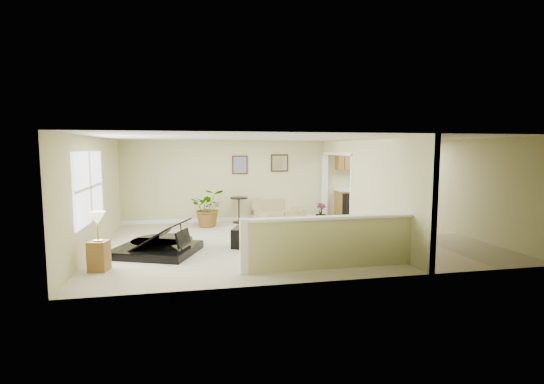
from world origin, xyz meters
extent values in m
plane|color=beige|center=(0.00, 0.00, 0.00)|extent=(9.00, 9.00, 0.00)
cube|color=#BFBC82|center=(0.00, 3.00, 1.25)|extent=(9.00, 0.04, 2.50)
cube|color=#BFBC82|center=(0.00, -3.00, 1.25)|extent=(9.00, 0.04, 2.50)
cube|color=#BFBC82|center=(-4.50, 0.00, 1.25)|extent=(0.04, 6.00, 2.50)
cube|color=#BFBC82|center=(4.50, 0.00, 1.25)|extent=(0.04, 6.00, 2.50)
cube|color=silver|center=(0.00, 0.00, 2.50)|extent=(9.00, 6.00, 0.04)
cube|color=tan|center=(3.15, 0.00, 0.00)|extent=(2.70, 6.00, 0.01)
cube|color=#BFBC82|center=(1.80, -1.20, 1.25)|extent=(0.12, 3.60, 2.50)
cube|color=#BFBC82|center=(1.80, 1.77, 2.30)|extent=(0.12, 2.35, 0.40)
cube|color=#BFBC82|center=(0.15, -2.30, 0.47)|extent=(3.30, 0.12, 0.95)
cube|color=white|center=(0.15, -2.30, 0.96)|extent=(3.40, 0.22, 0.05)
cube|color=white|center=(-1.50, -2.30, 0.50)|extent=(0.14, 0.14, 1.00)
cube|color=white|center=(-4.49, -0.50, 1.45)|extent=(0.05, 2.15, 1.45)
cube|color=#351F13|center=(-0.95, 2.98, 1.75)|extent=(0.48, 0.03, 0.58)
cube|color=#8B586D|center=(-0.95, 2.96, 1.75)|extent=(0.40, 0.01, 0.50)
cube|color=#351F13|center=(0.30, 2.98, 1.80)|extent=(0.55, 0.03, 0.55)
cube|color=white|center=(0.30, 2.96, 1.80)|extent=(0.46, 0.01, 0.46)
cube|color=olive|center=(3.30, 2.70, 0.45)|extent=(2.30, 0.60, 0.90)
cube|color=silver|center=(3.30, 2.70, 0.92)|extent=(2.36, 0.65, 0.04)
cube|color=black|center=(2.50, 2.69, 0.43)|extent=(0.60, 0.60, 0.84)
cube|color=olive|center=(3.30, 2.82, 1.95)|extent=(2.30, 0.35, 0.75)
cube|color=black|center=(-3.17, -0.59, 0.86)|extent=(2.01, 1.89, 0.33)
cylinder|color=black|center=(-3.34, 0.02, 0.86)|extent=(1.38, 1.38, 0.33)
cube|color=silver|center=(-2.22, -0.59, 0.81)|extent=(0.64, 1.12, 0.02)
cube|color=black|center=(-3.28, -0.48, 1.16)|extent=(1.65, 1.66, 0.75)
cube|color=black|center=(-1.30, -0.29, 0.22)|extent=(0.55, 0.74, 0.44)
cube|color=tan|center=(0.21, 2.65, 0.21)|extent=(1.70, 1.32, 0.42)
cube|color=tan|center=(0.21, 2.98, 0.64)|extent=(1.48, 0.71, 0.44)
cube|color=tan|center=(-0.45, 2.65, 0.50)|extent=(0.46, 0.86, 0.16)
cube|color=tan|center=(0.87, 2.65, 0.50)|extent=(0.46, 0.86, 0.16)
cylinder|color=black|center=(-1.03, 2.65, 0.02)|extent=(0.39, 0.39, 0.03)
cylinder|color=black|center=(-1.03, 2.65, 0.39)|extent=(0.04, 0.04, 0.75)
cylinder|color=black|center=(-1.03, 2.65, 0.76)|extent=(0.54, 0.54, 0.03)
cylinder|color=black|center=(-1.95, 2.22, 0.11)|extent=(0.31, 0.31, 0.22)
imported|color=#154716|center=(-1.95, 2.22, 0.55)|extent=(1.02, 0.89, 1.10)
cylinder|color=black|center=(1.45, 2.25, 0.11)|extent=(0.31, 0.31, 0.21)
imported|color=#154716|center=(1.45, 2.25, 0.29)|extent=(0.34, 0.34, 0.59)
cube|color=olive|center=(-4.10, -1.60, 0.28)|extent=(0.38, 0.38, 0.55)
cylinder|color=#CB8F43|center=(-4.10, -1.60, 0.56)|extent=(0.15, 0.15, 0.02)
cylinder|color=#CB8F43|center=(-4.10, -1.60, 0.75)|extent=(0.03, 0.03, 0.37)
cone|color=#F7E3CA|center=(-4.10, -1.60, 0.98)|extent=(0.30, 0.30, 0.24)
camera|label=1|loc=(-2.35, -9.16, 2.22)|focal=26.00mm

